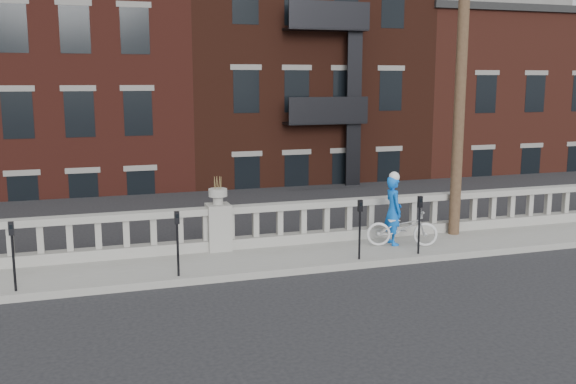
% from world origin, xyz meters
% --- Properties ---
extents(ground, '(120.00, 120.00, 0.00)m').
position_xyz_m(ground, '(0.00, 0.00, 0.00)').
color(ground, black).
rests_on(ground, ground).
extents(sidewalk, '(32.00, 2.20, 0.15)m').
position_xyz_m(sidewalk, '(0.00, 3.00, 0.07)').
color(sidewalk, gray).
rests_on(sidewalk, ground).
extents(balustrade, '(28.00, 0.34, 1.03)m').
position_xyz_m(balustrade, '(0.00, 3.95, 0.64)').
color(balustrade, gray).
rests_on(balustrade, sidewalk).
extents(planter_pedestal, '(0.55, 0.55, 1.76)m').
position_xyz_m(planter_pedestal, '(0.00, 3.95, 0.83)').
color(planter_pedestal, gray).
rests_on(planter_pedestal, sidewalk).
extents(lower_level, '(80.00, 44.00, 20.80)m').
position_xyz_m(lower_level, '(0.56, 23.04, 2.63)').
color(lower_level, '#605E59').
rests_on(lower_level, ground).
extents(utility_pole, '(1.60, 0.28, 10.00)m').
position_xyz_m(utility_pole, '(6.20, 3.60, 5.24)').
color(utility_pole, '#422D1E').
rests_on(utility_pole, sidewalk).
extents(parking_meter_a, '(0.10, 0.09, 1.36)m').
position_xyz_m(parking_meter_a, '(-4.34, 2.15, 1.00)').
color(parking_meter_a, black).
rests_on(parking_meter_a, sidewalk).
extents(parking_meter_b, '(0.10, 0.09, 1.36)m').
position_xyz_m(parking_meter_b, '(-1.22, 2.15, 1.00)').
color(parking_meter_b, black).
rests_on(parking_meter_b, sidewalk).
extents(parking_meter_c, '(0.10, 0.09, 1.36)m').
position_xyz_m(parking_meter_c, '(2.84, 2.15, 1.00)').
color(parking_meter_c, black).
rests_on(parking_meter_c, sidewalk).
extents(parking_meter_d, '(0.10, 0.09, 1.36)m').
position_xyz_m(parking_meter_d, '(4.34, 2.15, 1.00)').
color(parking_meter_d, black).
rests_on(parking_meter_d, sidewalk).
extents(bicycle, '(1.82, 1.14, 0.90)m').
position_xyz_m(bicycle, '(4.31, 2.91, 0.60)').
color(bicycle, silver).
rests_on(bicycle, sidewalk).
extents(cyclist, '(0.44, 0.64, 1.69)m').
position_xyz_m(cyclist, '(4.17, 3.13, 1.00)').
color(cyclist, blue).
rests_on(cyclist, sidewalk).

